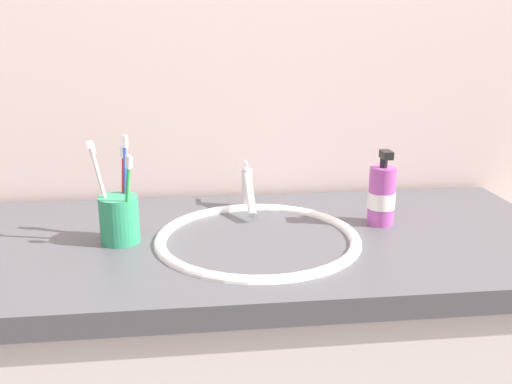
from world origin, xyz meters
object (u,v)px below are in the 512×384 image
toothbrush_cup (120,219)px  soap_dispenser (382,196)px  toothbrush_green (127,194)px  toothbrush_blue (126,180)px  toothbrush_red (123,185)px  toothbrush_white (101,186)px  faucet (248,189)px

toothbrush_cup → soap_dispenser: (0.54, 0.04, 0.02)m
toothbrush_cup → toothbrush_green: bearing=-57.0°
toothbrush_green → toothbrush_blue: bearing=98.5°
toothbrush_blue → toothbrush_green: bearing=-81.5°
toothbrush_cup → toothbrush_red: (0.01, 0.03, 0.06)m
toothbrush_white → toothbrush_red: 0.05m
toothbrush_blue → soap_dispenser: (0.53, 0.02, -0.06)m
faucet → toothbrush_green: bearing=-141.2°
toothbrush_cup → toothbrush_blue: bearing=56.6°
toothbrush_red → toothbrush_blue: bearing=-41.5°
toothbrush_blue → soap_dispenser: 0.53m
soap_dispenser → toothbrush_red: bearing=-178.6°
soap_dispenser → toothbrush_blue: bearing=-178.0°
toothbrush_white → toothbrush_red: toothbrush_white is taller
toothbrush_blue → toothbrush_red: 0.01m
faucet → toothbrush_blue: bearing=-150.8°
toothbrush_green → soap_dispenser: size_ratio=1.09×
faucet → toothbrush_red: size_ratio=0.91×
toothbrush_red → faucet: bearing=27.8°
soap_dispenser → toothbrush_cup: bearing=-175.8°
faucet → soap_dispenser: soap_dispenser is taller
toothbrush_green → toothbrush_white: 0.06m
toothbrush_cup → toothbrush_green: size_ratio=0.52×
toothbrush_white → soap_dispenser: size_ratio=1.22×
toothbrush_cup → toothbrush_green: toothbrush_green is taller
toothbrush_red → toothbrush_white: bearing=-139.1°
faucet → soap_dispenser: (0.27, -0.12, 0.01)m
toothbrush_white → toothbrush_cup: bearing=12.4°
toothbrush_white → toothbrush_red: (0.04, 0.03, -0.01)m
toothbrush_green → toothbrush_blue: size_ratio=0.88×
toothbrush_green → toothbrush_red: size_ratio=0.99×
toothbrush_blue → faucet: bearing=29.2°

